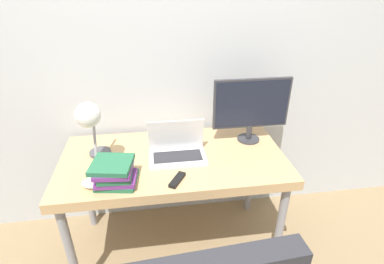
# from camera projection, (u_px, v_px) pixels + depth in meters

# --- Properties ---
(wall_back) EXTENTS (8.00, 0.05, 2.60)m
(wall_back) POSITION_uv_depth(u_px,v_px,m) (165.00, 50.00, 1.93)
(wall_back) COLOR silver
(wall_back) RESTS_ON ground_plane
(desk) EXTENTS (1.36, 0.69, 0.75)m
(desk) POSITION_uv_depth(u_px,v_px,m) (174.00, 166.00, 1.86)
(desk) COLOR tan
(desk) RESTS_ON ground_plane
(laptop) EXTENTS (0.34, 0.21, 0.22)m
(laptop) POSITION_uv_depth(u_px,v_px,m) (177.00, 150.00, 1.81)
(laptop) COLOR silver
(laptop) RESTS_ON desk
(monitor) EXTENTS (0.49, 0.15, 0.42)m
(monitor) POSITION_uv_depth(u_px,v_px,m) (251.00, 106.00, 1.90)
(monitor) COLOR #333338
(monitor) RESTS_ON desk
(desk_lamp) EXTENTS (0.14, 0.28, 0.40)m
(desk_lamp) POSITION_uv_depth(u_px,v_px,m) (89.00, 120.00, 1.60)
(desk_lamp) COLOR #4C4C51
(desk_lamp) RESTS_ON desk
(book_stack) EXTENTS (0.25, 0.23, 0.13)m
(book_stack) POSITION_uv_depth(u_px,v_px,m) (115.00, 173.00, 1.57)
(book_stack) COLOR #286B47
(book_stack) RESTS_ON desk
(tv_remote) EXTENTS (0.10, 0.13, 0.02)m
(tv_remote) POSITION_uv_depth(u_px,v_px,m) (178.00, 180.00, 1.61)
(tv_remote) COLOR black
(tv_remote) RESTS_ON desk
(game_controller) EXTENTS (0.13, 0.10, 0.04)m
(game_controller) POSITION_uv_depth(u_px,v_px,m) (95.00, 182.00, 1.57)
(game_controller) COLOR white
(game_controller) RESTS_ON desk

